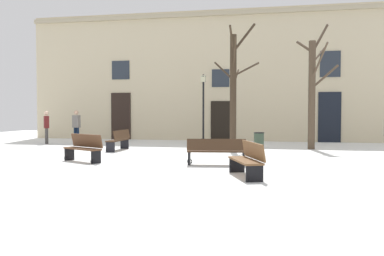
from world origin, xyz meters
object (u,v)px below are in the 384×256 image
Objects in this scene: litter_bin at (259,144)px; person_crossing_plaza at (46,126)px; bench_near_lamp at (84,148)px; bench_back_to_back_left at (119,140)px; tree_foreground at (313,89)px; bench_by_litter_bin at (216,151)px; tree_left_of_center at (234,88)px; streetlamp at (203,101)px; bench_back_to_back_right at (248,159)px; person_by_shop_door at (76,125)px.

litter_bin is 11.51m from person_crossing_plaza.
litter_bin is at bearing 34.35° from person_crossing_plaza.
bench_near_lamp is 4.01m from bench_back_to_back_left.
tree_foreground reaches higher than bench_by_litter_bin.
bench_by_litter_bin is (4.82, -3.98, -0.02)m from bench_back_to_back_left.
tree_left_of_center is 6.61m from bench_near_lamp.
tree_left_of_center reaches higher than bench_by_litter_bin.
tree_foreground is 1.05× the size of tree_left_of_center.
tree_left_of_center is 3.18× the size of person_crossing_plaza.
bench_near_lamp is at bearing -104.47° from streetlamp.
litter_bin is 3.51m from bench_by_litter_bin.
bench_by_litter_bin is 1.04× the size of bench_back_to_back_right.
bench_near_lamp is at bearing -141.19° from tree_foreground.
person_crossing_plaza is (-13.20, 0.36, -1.72)m from tree_foreground.
litter_bin reaches higher than bench_by_litter_bin.
bench_back_to_back_right is at bearing 43.88° from bench_back_to_back_left.
bench_near_lamp is at bearing -0.11° from person_crossing_plaza.
tree_left_of_center reaches higher than litter_bin.
tree_left_of_center is 1.47× the size of streetlamp.
bench_by_litter_bin is at bearing 50.23° from bench_back_to_back_left.
streetlamp is at bearing 118.46° from litter_bin.
streetlamp is (-5.46, 3.01, -0.40)m from tree_foreground.
streetlamp is (-2.18, 5.11, -0.39)m from tree_left_of_center.
person_crossing_plaza is at bearing 166.11° from tree_left_of_center.
bench_near_lamp is 0.95× the size of person_crossing_plaza.
tree_foreground reaches higher than streetlamp.
bench_by_litter_bin is (2.09, -9.32, -1.81)m from streetlamp.
bench_back_to_back_left is 4.88m from person_by_shop_door.
tree_foreground is 4.33m from litter_bin.
bench_near_lamp reaches higher than bench_back_to_back_right.
bench_back_to_back_left is 1.08× the size of person_crossing_plaza.
litter_bin is at bearing 159.15° from bench_back_to_back_right.
tree_left_of_center is 2.61m from litter_bin.
person_by_shop_door reaches higher than bench_by_litter_bin.
bench_back_to_back_right is at bearing -74.30° from streetlamp.
bench_back_to_back_left is at bearing -156.49° from bench_back_to_back_right.
person_by_shop_door is at bearing -48.36° from bench_by_litter_bin.
person_by_shop_door is (-11.80, 0.90, -1.69)m from tree_foreground.
streetlamp reaches higher than litter_bin.
litter_bin is (3.26, -6.02, -1.81)m from streetlamp.
tree_left_of_center is 5.57m from streetlamp.
streetlamp is 2.28× the size of bench_near_lamp.
bench_by_litter_bin is (-3.37, -6.31, -2.21)m from tree_foreground.
litter_bin is at bearing -117.33° from bench_by_litter_bin.
person_crossing_plaza reaches higher than bench_back_to_back_right.
bench_back_to_back_left is (-2.73, -5.34, -1.79)m from streetlamp.
person_crossing_plaza is (-10.97, 8.85, 0.48)m from bench_back_to_back_right.
bench_back_to_back_right is 1.06× the size of person_by_shop_door.
tree_foreground is at bearing -125.91° from bench_by_litter_bin.
litter_bin is at bearing -9.51° from person_by_shop_door.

